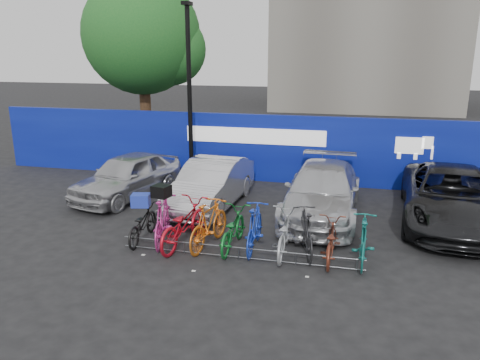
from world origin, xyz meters
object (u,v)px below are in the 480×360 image
(lamppost, at_px, (189,89))
(bike_4, at_px, (232,229))
(bike_7, at_px, (306,232))
(bike_8, at_px, (330,241))
(tree, at_px, (147,38))
(bike_3, at_px, (209,224))
(bike_2, at_px, (184,224))
(bike_1, at_px, (163,220))
(bike_9, at_px, (363,240))
(bike_6, at_px, (284,234))
(bike_0, at_px, (142,223))
(bike_rack, at_px, (239,253))
(car_3, at_px, (452,197))
(car_1, at_px, (211,184))
(bike_5, at_px, (255,228))
(car_0, at_px, (127,176))
(car_2, at_px, (322,191))

(lamppost, bearing_deg, bike_4, -61.80)
(bike_7, xyz_separation_m, bike_8, (0.57, -0.20, -0.09))
(tree, bearing_deg, bike_8, -49.27)
(bike_8, bearing_deg, bike_3, -0.62)
(bike_2, xyz_separation_m, bike_7, (2.90, 0.21, -0.01))
(bike_1, xyz_separation_m, bike_9, (4.77, -0.06, -0.04))
(bike_7, bearing_deg, bike_6, -1.26)
(bike_3, bearing_deg, bike_0, 10.76)
(bike_rack, height_order, bike_1, bike_1)
(car_3, relative_size, bike_7, 3.01)
(car_1, relative_size, bike_4, 2.34)
(bike_3, bearing_deg, bike_4, -166.05)
(car_3, relative_size, bike_5, 2.96)
(tree, distance_m, bike_9, 14.63)
(bike_0, relative_size, bike_9, 0.95)
(bike_8, relative_size, bike_9, 0.97)
(car_1, relative_size, bike_9, 2.39)
(bike_6, xyz_separation_m, bike_7, (0.49, 0.12, 0.05))
(bike_6, bearing_deg, bike_2, 1.16)
(bike_rack, distance_m, bike_4, 0.71)
(bike_rack, relative_size, bike_5, 3.03)
(bike_rack, xyz_separation_m, car_3, (5.07, 3.54, 0.60))
(car_0, xyz_separation_m, bike_2, (3.09, -3.24, -0.15))
(lamppost, height_order, bike_9, lamppost)
(bike_rack, height_order, car_1, car_1)
(bike_2, bearing_deg, lamppost, -62.54)
(car_2, relative_size, bike_4, 2.71)
(bike_rack, relative_size, car_0, 1.35)
(bike_9, bearing_deg, bike_2, 2.08)
(bike_0, height_order, bike_4, bike_4)
(lamppost, distance_m, bike_5, 6.94)
(bike_9, bearing_deg, bike_8, 4.04)
(car_2, xyz_separation_m, bike_8, (0.39, -2.94, -0.27))
(bike_2, distance_m, bike_5, 1.71)
(car_2, bearing_deg, tree, 140.64)
(bike_4, bearing_deg, bike_8, 178.99)
(bike_8, bearing_deg, tree, -48.46)
(tree, bearing_deg, bike_4, -57.26)
(bike_3, xyz_separation_m, bike_8, (2.86, -0.07, -0.12))
(bike_1, xyz_separation_m, bike_7, (3.48, 0.12, -0.04))
(bike_1, distance_m, bike_2, 0.59)
(bike_7, bearing_deg, bike_9, 157.64)
(bike_3, bearing_deg, car_2, -120.71)
(car_0, height_order, bike_4, car_0)
(bike_3, height_order, bike_8, bike_3)
(bike_0, bearing_deg, car_0, -61.31)
(bike_rack, relative_size, bike_4, 3.06)
(car_0, distance_m, bike_3, 4.87)
(car_0, relative_size, car_2, 0.84)
(car_3, bearing_deg, bike_3, -148.22)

